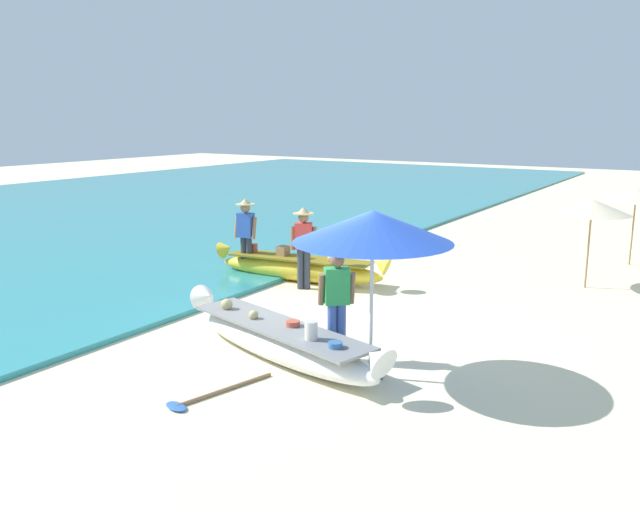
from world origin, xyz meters
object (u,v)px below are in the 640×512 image
(person_vendor_hatted, at_px, (304,242))
(boat_white_foreground, at_px, (279,340))
(person_vendor_assistant, at_px, (246,231))
(person_tourist_customer, at_px, (337,300))
(patio_umbrella_large, at_px, (373,227))
(paddle, at_px, (208,395))
(boat_yellow_midground, at_px, (299,268))

(person_vendor_hatted, bearing_deg, boat_white_foreground, -61.23)
(person_vendor_hatted, height_order, person_vendor_assistant, person_vendor_assistant)
(person_tourist_customer, distance_m, patio_umbrella_large, 1.47)
(boat_white_foreground, distance_m, paddle, 1.64)
(boat_white_foreground, xyz_separation_m, person_vendor_assistant, (-3.73, 3.85, 0.74))
(boat_yellow_midground, bearing_deg, paddle, -66.63)
(patio_umbrella_large, bearing_deg, person_tourist_customer, 156.22)
(person_vendor_hatted, relative_size, paddle, 1.08)
(boat_yellow_midground, distance_m, person_vendor_hatted, 1.01)
(person_vendor_hatted, bearing_deg, paddle, -68.95)
(boat_white_foreground, bearing_deg, boat_yellow_midground, 120.72)
(person_vendor_assistant, bearing_deg, boat_yellow_midground, 11.36)
(boat_white_foreground, xyz_separation_m, person_tourist_customer, (0.75, 0.45, 0.64))
(boat_white_foreground, distance_m, patio_umbrella_large, 2.39)
(patio_umbrella_large, xyz_separation_m, paddle, (-1.47, -1.73, -2.12))
(boat_white_foreground, distance_m, boat_yellow_midground, 4.78)
(person_tourist_customer, height_order, person_vendor_assistant, person_vendor_assistant)
(boat_yellow_midground, height_order, person_vendor_assistant, person_vendor_assistant)
(boat_yellow_midground, height_order, patio_umbrella_large, patio_umbrella_large)
(boat_yellow_midground, distance_m, person_vendor_assistant, 1.51)
(patio_umbrella_large, bearing_deg, boat_yellow_midground, 134.62)
(patio_umbrella_large, bearing_deg, boat_white_foreground, -175.72)
(boat_yellow_midground, relative_size, person_tourist_customer, 2.57)
(boat_white_foreground, height_order, boat_yellow_midground, boat_white_foreground)
(person_tourist_customer, bearing_deg, person_vendor_hatted, 130.84)
(boat_yellow_midground, distance_m, paddle, 6.24)
(person_vendor_assistant, bearing_deg, paddle, -55.43)
(person_vendor_assistant, relative_size, paddle, 1.11)
(boat_white_foreground, height_order, person_vendor_hatted, person_vendor_hatted)
(paddle, bearing_deg, person_tourist_customer, 70.89)
(boat_yellow_midground, relative_size, patio_umbrella_large, 1.79)
(person_vendor_hatted, xyz_separation_m, paddle, (2.00, -5.20, -0.99))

